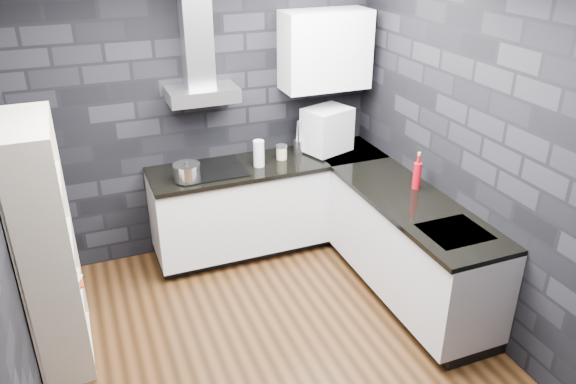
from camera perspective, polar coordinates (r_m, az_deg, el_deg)
ground at (r=4.47m, az=-2.11°, el=-14.77°), size 3.20×3.20×0.00m
wall_back at (r=5.19m, az=-8.50°, el=8.15°), size 3.20×0.05×2.70m
wall_front at (r=2.48m, az=10.58°, el=-13.69°), size 3.20×0.05×2.70m
wall_right at (r=4.49m, az=17.58°, el=4.32°), size 0.05×3.20×2.70m
toekick_back at (r=5.60m, az=-1.95°, el=-4.79°), size 2.18×0.50×0.10m
toekick_right at (r=5.01m, az=12.28°, el=-9.62°), size 0.50×1.78×0.10m
counter_back_cab at (r=5.36m, az=-1.87°, el=-1.04°), size 2.20×0.60×0.76m
counter_right_cab at (r=4.75m, az=12.36°, el=-5.51°), size 0.60×1.80×0.76m
counter_back_top at (r=5.18m, az=-1.90°, el=2.86°), size 2.20×0.62×0.04m
counter_right_top at (r=4.55m, az=12.72°, el=-1.23°), size 0.62×1.80×0.04m
counter_corner_top at (r=5.49m, az=5.96°, el=4.09°), size 0.62×0.62×0.04m
hood_body at (r=4.94m, az=-8.68°, el=9.77°), size 0.60×0.34×0.12m
hood_chimney at (r=4.89m, az=-9.29°, el=15.72°), size 0.24×0.20×0.90m
upper_cabinet at (r=5.23m, az=3.80°, el=14.19°), size 0.80×0.35×0.70m
cooktop at (r=5.04m, az=-7.83°, el=2.24°), size 0.58×0.50×0.01m
sink_rim at (r=4.21m, az=16.58°, el=-3.92°), size 0.44×0.40×0.01m
pot at (r=4.83m, az=-10.22°, el=1.92°), size 0.29×0.29×0.13m
glass_vase at (r=5.05m, az=-2.98°, el=3.93°), size 0.13×0.13×0.24m
storage_jar at (r=5.22m, az=-0.66°, el=3.99°), size 0.11×0.11×0.12m
utensil_crock at (r=5.37m, az=1.08°, el=4.66°), size 0.11×0.11×0.12m
appliance_garage at (r=5.34m, az=3.98°, el=6.34°), size 0.50×0.44×0.41m
red_bottle at (r=4.74m, az=12.96°, el=1.62°), size 0.08×0.08×0.23m
bookshelf at (r=4.18m, az=-23.27°, el=-5.17°), size 0.56×0.87×1.80m
fruit_bowl at (r=4.03m, az=-23.34°, el=-5.73°), size 0.27×0.27×0.05m
book_red at (r=4.49m, az=-22.69°, el=-7.77°), size 0.18×0.06×0.24m
book_second at (r=4.48m, az=-22.92°, el=-7.54°), size 0.17×0.08×0.24m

